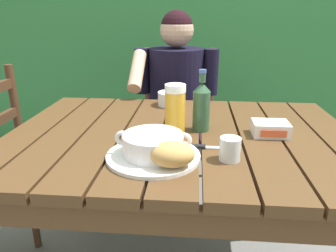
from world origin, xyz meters
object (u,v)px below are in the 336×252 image
(chair_near_diner, at_px, (177,123))
(serving_plate, at_px, (153,156))
(bread_roll, at_px, (172,154))
(water_glass_small, at_px, (230,149))
(table_knife, at_px, (205,147))
(soup_bowl, at_px, (153,144))
(diner_bowl, at_px, (171,99))
(butter_tub, at_px, (271,129))
(person_eating, at_px, (175,97))
(beer_bottle, at_px, (201,106))
(beer_glass, at_px, (175,109))

(chair_near_diner, distance_m, serving_plate, 1.16)
(bread_roll, height_order, water_glass_small, bread_roll)
(table_knife, bearing_deg, chair_near_diner, 98.22)
(serving_plate, bearing_deg, soup_bowl, 180.00)
(diner_bowl, bearing_deg, chair_near_diner, 90.00)
(bread_roll, bearing_deg, soup_bowl, 130.60)
(chair_near_diner, relative_size, table_knife, 6.40)
(bread_roll, height_order, table_knife, bread_roll)
(chair_near_diner, distance_m, butter_tub, 1.03)
(person_eating, distance_m, beer_bottle, 0.70)
(water_glass_small, xyz_separation_m, butter_tub, (0.17, 0.22, -0.01))
(serving_plate, bearing_deg, water_glass_small, 1.17)
(table_knife, distance_m, diner_bowl, 0.53)
(person_eating, height_order, water_glass_small, person_eating)
(beer_glass, distance_m, diner_bowl, 0.38)
(serving_plate, xyz_separation_m, table_knife, (0.16, 0.09, -0.00))
(chair_near_diner, xyz_separation_m, diner_bowl, (-0.00, -0.53, 0.31))
(table_knife, bearing_deg, beer_glass, 128.67)
(serving_plate, distance_m, bread_roll, 0.11)
(water_glass_small, bearing_deg, butter_tub, 52.52)
(person_eating, bearing_deg, bread_roll, -86.74)
(chair_near_diner, relative_size, butter_tub, 7.29)
(butter_tub, distance_m, diner_bowl, 0.54)
(beer_bottle, relative_size, water_glass_small, 3.21)
(soup_bowl, distance_m, butter_tub, 0.46)
(bread_roll, relative_size, butter_tub, 1.09)
(table_knife, xyz_separation_m, diner_bowl, (-0.15, 0.51, 0.03))
(person_eating, relative_size, butter_tub, 9.12)
(beer_bottle, xyz_separation_m, table_knife, (0.01, -0.17, -0.09))
(beer_bottle, bearing_deg, butter_tub, -8.28)
(bread_roll, distance_m, butter_tub, 0.45)
(table_knife, height_order, diner_bowl, diner_bowl)
(person_eating, relative_size, beer_bottle, 5.09)
(beer_glass, bearing_deg, butter_tub, 0.19)
(beer_bottle, height_order, butter_tub, beer_bottle)
(chair_near_diner, height_order, person_eating, person_eating)
(water_glass_small, xyz_separation_m, table_knife, (-0.07, 0.08, -0.03))
(water_glass_small, height_order, diner_bowl, water_glass_small)
(beer_glass, bearing_deg, serving_plate, -103.32)
(butter_tub, bearing_deg, table_knife, -150.46)
(soup_bowl, distance_m, beer_bottle, 0.30)
(person_eating, distance_m, diner_bowl, 0.34)
(person_eating, xyz_separation_m, bread_roll, (0.06, -1.00, 0.09))
(bread_roll, bearing_deg, serving_plate, 130.60)
(person_eating, height_order, butter_tub, person_eating)
(beer_glass, height_order, butter_tub, beer_glass)
(diner_bowl, bearing_deg, beer_bottle, -67.64)
(water_glass_small, distance_m, diner_bowl, 0.63)
(serving_plate, bearing_deg, chair_near_diner, 89.47)
(beer_bottle, bearing_deg, bread_roll, -104.06)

